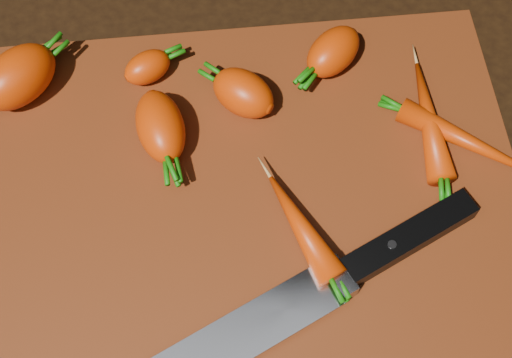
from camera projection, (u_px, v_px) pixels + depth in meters
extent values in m
cube|color=black|center=(257.00, 205.00, 0.68)|extent=(2.00, 2.00, 0.01)
cube|color=#61280E|center=(257.00, 200.00, 0.67)|extent=(0.50, 0.40, 0.01)
ellipsoid|color=#D43B08|center=(18.00, 77.00, 0.69)|extent=(0.10, 0.10, 0.05)
ellipsoid|color=#D43B08|center=(243.00, 93.00, 0.69)|extent=(0.08, 0.08, 0.04)
ellipsoid|color=#D43B08|center=(160.00, 127.00, 0.67)|extent=(0.06, 0.09, 0.05)
ellipsoid|color=#D43B08|center=(333.00, 52.00, 0.71)|extent=(0.08, 0.08, 0.04)
ellipsoid|color=#D43B08|center=(147.00, 67.00, 0.71)|extent=(0.06, 0.05, 0.03)
ellipsoid|color=#D43B08|center=(429.00, 120.00, 0.69)|extent=(0.03, 0.13, 0.03)
ellipsoid|color=#D43B08|center=(469.00, 142.00, 0.68)|extent=(0.13, 0.11, 0.03)
ellipsoid|color=#D43B08|center=(301.00, 227.00, 0.63)|extent=(0.07, 0.11, 0.03)
cube|color=gray|center=(221.00, 347.00, 0.59)|extent=(0.03, 0.04, 0.02)
cube|color=black|center=(296.00, 303.00, 0.61)|extent=(0.13, 0.08, 0.02)
cylinder|color=#B2B2B7|center=(276.00, 312.00, 0.59)|extent=(0.01, 0.01, 0.00)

